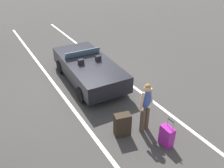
{
  "coord_description": "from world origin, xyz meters",
  "views": [
    {
      "loc": [
        -7.64,
        3.5,
        4.85
      ],
      "look_at": [
        -1.81,
        -0.05,
        0.75
      ],
      "focal_mm": 36.37,
      "sensor_mm": 36.0,
      "label": 1
    }
  ],
  "objects": [
    {
      "name": "convertible_car",
      "position": [
        0.21,
        -0.01,
        0.59
      ],
      "size": [
        4.23,
        2.0,
        1.24
      ],
      "rotation": [
        0.0,
        0.0,
        -0.05
      ],
      "color": "black",
      "rests_on": "ground_plane"
    },
    {
      "name": "traveler_person",
      "position": [
        -3.6,
        -0.11,
        0.93
      ],
      "size": [
        0.28,
        0.61,
        1.65
      ],
      "rotation": [
        0.0,
        0.0,
        0.21
      ],
      "color": "#4C3F2D",
      "rests_on": "ground_plane"
    },
    {
      "name": "suitcase_medium_bright",
      "position": [
        -4.41,
        -0.26,
        0.31
      ],
      "size": [
        0.4,
        0.24,
        0.86
      ],
      "rotation": [
        0.0,
        0.0,
        1.56
      ],
      "color": "#991E8C",
      "rests_on": "ground_plane"
    },
    {
      "name": "suitcase_large_black",
      "position": [
        -3.42,
        0.58,
        0.37
      ],
      "size": [
        0.4,
        0.53,
        0.74
      ],
      "rotation": [
        0.0,
        0.0,
        6.03
      ],
      "color": "#2D2319",
      "rests_on": "ground_plane"
    },
    {
      "name": "ground_plane",
      "position": [
        0.0,
        0.0,
        0.0
      ],
      "size": [
        80.0,
        80.0,
        0.0
      ],
      "primitive_type": "plane",
      "color": "#383533"
    },
    {
      "name": "lot_line_near",
      "position": [
        0.0,
        -1.34,
        0.0
      ],
      "size": [
        18.0,
        0.12,
        0.01
      ],
      "primitive_type": "cube",
      "color": "silver",
      "rests_on": "ground_plane"
    },
    {
      "name": "lot_line_mid",
      "position": [
        0.0,
        1.36,
        0.0
      ],
      "size": [
        18.0,
        0.12,
        0.01
      ],
      "primitive_type": "cube",
      "color": "silver",
      "rests_on": "ground_plane"
    }
  ]
}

